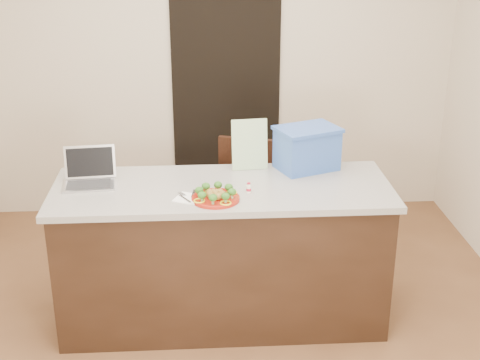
{
  "coord_description": "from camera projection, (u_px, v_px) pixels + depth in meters",
  "views": [
    {
      "loc": [
        -0.12,
        -3.49,
        2.47
      ],
      "look_at": [
        0.11,
        0.2,
        0.98
      ],
      "focal_mm": 50.0,
      "sensor_mm": 36.0,
      "label": 1
    }
  ],
  "objects": [
    {
      "name": "plate",
      "position": [
        216.0,
        198.0,
        3.85
      ],
      "size": [
        0.28,
        0.28,
        0.02
      ],
      "rotation": [
        0.0,
        0.0,
        0.23
      ],
      "color": "maroon",
      "rests_on": "island"
    },
    {
      "name": "room_shell",
      "position": [
        222.0,
        83.0,
        3.55
      ],
      "size": [
        4.0,
        4.0,
        4.0
      ],
      "color": "white",
      "rests_on": "ground"
    },
    {
      "name": "meatballs",
      "position": [
        216.0,
        194.0,
        3.85
      ],
      "size": [
        0.11,
        0.11,
        0.04
      ],
      "color": "olive",
      "rests_on": "plate"
    },
    {
      "name": "pepper_rings",
      "position": [
        216.0,
        197.0,
        3.85
      ],
      "size": [
        0.26,
        0.26,
        0.01
      ],
      "color": "yellow",
      "rests_on": "plate"
    },
    {
      "name": "leaflet",
      "position": [
        250.0,
        145.0,
        4.26
      ],
      "size": [
        0.23,
        0.07,
        0.33
      ],
      "primitive_type": "cube",
      "rotation": [
        -0.14,
        0.0,
        0.11
      ],
      "color": "white",
      "rests_on": "island"
    },
    {
      "name": "napkin",
      "position": [
        188.0,
        198.0,
        3.87
      ],
      "size": [
        0.19,
        0.19,
        0.01
      ],
      "primitive_type": "cube",
      "rotation": [
        0.0,
        0.0,
        -0.41
      ],
      "color": "white",
      "rests_on": "island"
    },
    {
      "name": "doorway",
      "position": [
        226.0,
        99.0,
        5.62
      ],
      "size": [
        0.9,
        0.02,
        2.0
      ],
      "primitive_type": "cube",
      "color": "black",
      "rests_on": "ground"
    },
    {
      "name": "ground",
      "position": [
        225.0,
        338.0,
        4.16
      ],
      "size": [
        4.0,
        4.0,
        0.0
      ],
      "primitive_type": "plane",
      "color": "brown",
      "rests_on": "ground"
    },
    {
      "name": "chair",
      "position": [
        248.0,
        197.0,
        4.84
      ],
      "size": [
        0.53,
        0.54,
        0.96
      ],
      "rotation": [
        0.0,
        0.0,
        -0.29
      ],
      "color": "black",
      "rests_on": "ground"
    },
    {
      "name": "island",
      "position": [
        223.0,
        253.0,
        4.22
      ],
      "size": [
        2.06,
        0.76,
        0.92
      ],
      "color": "black",
      "rests_on": "ground"
    },
    {
      "name": "laptop",
      "position": [
        89.0,
        174.0,
        4.08
      ],
      "size": [
        0.33,
        0.27,
        0.22
      ],
      "rotation": [
        0.0,
        0.0,
        0.09
      ],
      "color": "#B3B3B8",
      "rests_on": "island"
    },
    {
      "name": "yogurt_bottle",
      "position": [
        249.0,
        188.0,
        3.95
      ],
      "size": [
        0.03,
        0.03,
        0.06
      ],
      "rotation": [
        0.0,
        0.0,
        0.03
      ],
      "color": "white",
      "rests_on": "island"
    },
    {
      "name": "fork",
      "position": [
        185.0,
        197.0,
        3.88
      ],
      "size": [
        0.08,
        0.16,
        0.0
      ],
      "rotation": [
        0.0,
        0.0,
        0.52
      ],
      "color": "silver",
      "rests_on": "napkin"
    },
    {
      "name": "knife",
      "position": [
        194.0,
        198.0,
        3.85
      ],
      "size": [
        0.03,
        0.21,
        0.01
      ],
      "rotation": [
        0.0,
        0.0,
        -0.13
      ],
      "color": "silver",
      "rests_on": "napkin"
    },
    {
      "name": "blue_box",
      "position": [
        307.0,
        148.0,
        4.27
      ],
      "size": [
        0.46,
        0.4,
        0.28
      ],
      "rotation": [
        0.0,
        0.0,
        0.38
      ],
      "color": "#3056AD",
      "rests_on": "island"
    },
    {
      "name": "broccoli",
      "position": [
        216.0,
        191.0,
        3.84
      ],
      "size": [
        0.24,
        0.24,
        0.04
      ],
      "color": "#204E15",
      "rests_on": "plate"
    }
  ]
}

